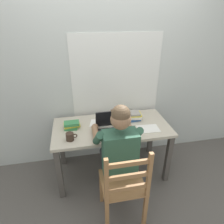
{
  "coord_description": "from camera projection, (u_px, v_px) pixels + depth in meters",
  "views": [
    {
      "loc": [
        -0.4,
        -2.02,
        1.99
      ],
      "look_at": [
        -0.01,
        -0.05,
        0.95
      ],
      "focal_mm": 31.55,
      "sensor_mm": 36.0,
      "label": 1
    }
  ],
  "objects": [
    {
      "name": "ground_plane",
      "position": [
        112.0,
        171.0,
        2.74
      ],
      "size": [
        8.0,
        8.0,
        0.0
      ],
      "primitive_type": "plane",
      "color": "#56514C"
    },
    {
      "name": "back_wall",
      "position": [
        105.0,
        71.0,
        2.51
      ],
      "size": [
        6.0,
        0.08,
        2.6
      ],
      "color": "beige",
      "rests_on": "ground"
    },
    {
      "name": "desk",
      "position": [
        112.0,
        133.0,
        2.45
      ],
      "size": [
        1.41,
        0.68,
        0.73
      ],
      "color": "#BCB29E",
      "rests_on": "ground"
    },
    {
      "name": "seated_person",
      "position": [
        118.0,
        150.0,
        2.05
      ],
      "size": [
        0.5,
        0.6,
        1.25
      ],
      "color": "#2D5642",
      "rests_on": "ground"
    },
    {
      "name": "wooden_chair",
      "position": [
        124.0,
        186.0,
        1.91
      ],
      "size": [
        0.42,
        0.42,
        0.95
      ],
      "color": "olive",
      "rests_on": "ground"
    },
    {
      "name": "laptop",
      "position": [
        111.0,
        127.0,
        2.27
      ],
      "size": [
        0.33,
        0.29,
        0.23
      ],
      "color": "black",
      "rests_on": "desk"
    },
    {
      "name": "computer_mouse",
      "position": [
        135.0,
        130.0,
        2.29
      ],
      "size": [
        0.06,
        0.1,
        0.03
      ],
      "primitive_type": "ellipsoid",
      "color": "black",
      "rests_on": "desk"
    },
    {
      "name": "coffee_mug_white",
      "position": [
        117.0,
        117.0,
        2.5
      ],
      "size": [
        0.12,
        0.08,
        0.09
      ],
      "color": "beige",
      "rests_on": "desk"
    },
    {
      "name": "coffee_mug_dark",
      "position": [
        70.0,
        137.0,
        2.13
      ],
      "size": [
        0.12,
        0.08,
        0.09
      ],
      "color": "#38281E",
      "rests_on": "desk"
    },
    {
      "name": "book_stack_main",
      "position": [
        134.0,
        116.0,
        2.52
      ],
      "size": [
        0.21,
        0.18,
        0.11
      ],
      "color": "#2D5B9E",
      "rests_on": "desk"
    },
    {
      "name": "book_stack_side",
      "position": [
        72.0,
        125.0,
        2.34
      ],
      "size": [
        0.2,
        0.14,
        0.08
      ],
      "color": "#38844C",
      "rests_on": "desk"
    },
    {
      "name": "paper_pile_near_laptop",
      "position": [
        98.0,
        123.0,
        2.46
      ],
      "size": [
        0.24,
        0.23,
        0.01
      ],
      "primitive_type": "cube",
      "rotation": [
        0.0,
        0.0,
        -0.24
      ],
      "color": "white",
      "rests_on": "desk"
    },
    {
      "name": "paper_pile_back_corner",
      "position": [
        117.0,
        130.0,
        2.32
      ],
      "size": [
        0.23,
        0.22,
        0.0
      ],
      "primitive_type": "cube",
      "rotation": [
        0.0,
        0.0,
        0.26
      ],
      "color": "white",
      "rests_on": "desk"
    },
    {
      "name": "paper_pile_side",
      "position": [
        148.0,
        129.0,
        2.35
      ],
      "size": [
        0.26,
        0.19,
        0.01
      ],
      "primitive_type": "cube",
      "rotation": [
        0.0,
        0.0,
        -0.04
      ],
      "color": "white",
      "rests_on": "desk"
    }
  ]
}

